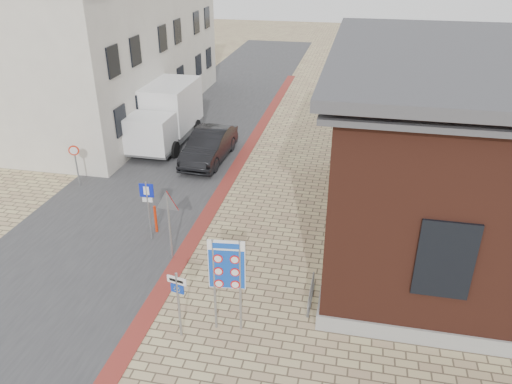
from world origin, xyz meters
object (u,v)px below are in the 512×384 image
Objects in this scene: sedan at (209,146)px; parking_sign at (148,201)px; essen_sign at (178,296)px; box_truck at (166,115)px; bollard at (156,219)px; border_sign at (227,267)px.

parking_sign is (0.03, -7.54, 0.80)m from sedan.
essen_sign reaches higher than sedan.
bollard is at bearing -71.15° from box_truck.
sedan is 2.02× the size of parking_sign.
essen_sign is (-1.23, -0.55, -0.75)m from border_sign.
bollard is (0.03, -7.04, -0.22)m from sedan.
essen_sign is (2.80, -12.08, 0.60)m from sedan.
border_sign is 1.54m from essen_sign.
bollard is at bearing 86.70° from parking_sign.
box_truck reaches higher than essen_sign.
box_truck is at bearing 123.42° from essen_sign.
box_truck is 15.08m from essen_sign.
sedan is 1.60× the size of border_sign.
border_sign reaches higher than essen_sign.
parking_sign reaches higher than bollard.
parking_sign is at bearing 132.42° from essen_sign.
box_truck is (-2.94, 1.86, 0.81)m from sedan.
essen_sign is at bearing -67.22° from box_truck.
essen_sign reaches higher than bollard.
box_truck is 2.52× the size of parking_sign.
border_sign is 1.39× the size of essen_sign.
sedan is at bearing 103.09° from border_sign.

